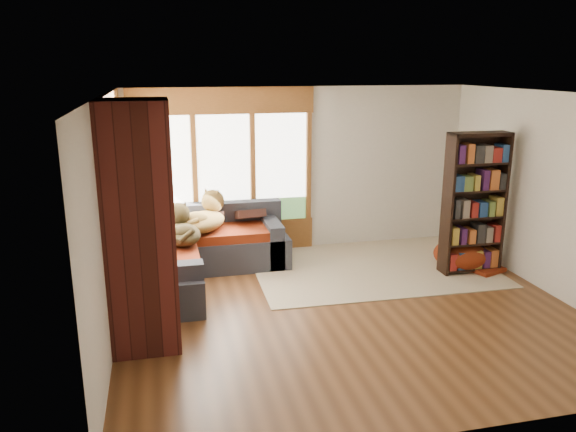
{
  "coord_description": "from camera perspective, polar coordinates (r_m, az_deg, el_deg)",
  "views": [
    {
      "loc": [
        -2.16,
        -6.07,
        2.92
      ],
      "look_at": [
        -0.52,
        1.03,
        0.95
      ],
      "focal_mm": 35.0,
      "sensor_mm": 36.0,
      "label": 1
    }
  ],
  "objects": [
    {
      "name": "floor",
      "position": [
        7.07,
        6.08,
        -9.34
      ],
      "size": [
        5.5,
        5.5,
        0.0
      ],
      "primitive_type": "plane",
      "color": "#4E2D15",
      "rests_on": "ground"
    },
    {
      "name": "dog_tan",
      "position": [
        8.2,
        -8.39,
        -0.17
      ],
      "size": [
        0.92,
        0.99,
        0.48
      ],
      "rotation": [
        0.0,
        0.0,
        0.96
      ],
      "color": "olive",
      "rests_on": "sectional_sofa"
    },
    {
      "name": "bookshelf",
      "position": [
        8.36,
        18.4,
        1.16
      ],
      "size": [
        0.87,
        0.29,
        2.03
      ],
      "color": "black",
      "rests_on": "ground"
    },
    {
      "name": "ceiling",
      "position": [
        6.45,
        6.73,
        12.18
      ],
      "size": [
        5.5,
        5.5,
        0.0
      ],
      "primitive_type": "plane",
      "color": "white"
    },
    {
      "name": "sectional_sofa",
      "position": [
        8.2,
        -10.89,
        -3.77
      ],
      "size": [
        2.2,
        2.2,
        0.8
      ],
      "rotation": [
        0.0,
        0.0,
        -0.03
      ],
      "color": "#262832",
      "rests_on": "ground"
    },
    {
      "name": "area_rug",
      "position": [
        8.6,
        8.17,
        -4.85
      ],
      "size": [
        3.52,
        2.72,
        0.01
      ],
      "primitive_type": "cube",
      "rotation": [
        0.0,
        0.0,
        -0.02
      ],
      "color": "silver",
      "rests_on": "ground"
    },
    {
      "name": "roller_blind",
      "position": [
        8.2,
        -16.67,
        6.29
      ],
      "size": [
        0.03,
        0.72,
        0.9
      ],
      "primitive_type": "cube",
      "color": "#58784D",
      "rests_on": "wall_left"
    },
    {
      "name": "wall_front",
      "position": [
        4.48,
        17.03,
        -6.79
      ],
      "size": [
        5.5,
        0.04,
        2.6
      ],
      "primitive_type": "cube",
      "color": "silver",
      "rests_on": "ground"
    },
    {
      "name": "wall_right",
      "position": [
        7.97,
        25.4,
        1.92
      ],
      "size": [
        0.04,
        5.0,
        2.6
      ],
      "primitive_type": "cube",
      "color": "silver",
      "rests_on": "ground"
    },
    {
      "name": "brick_chimney",
      "position": [
        5.95,
        -14.81,
        -1.19
      ],
      "size": [
        0.7,
        0.7,
        2.6
      ],
      "primitive_type": "cube",
      "color": "#471914",
      "rests_on": "ground"
    },
    {
      "name": "dog_brindle",
      "position": [
        7.7,
        -10.78,
        -1.49
      ],
      "size": [
        0.55,
        0.83,
        0.44
      ],
      "rotation": [
        0.0,
        0.0,
        1.66
      ],
      "color": "black",
      "rests_on": "sectional_sofa"
    },
    {
      "name": "wall_back",
      "position": [
        8.99,
        1.13,
        4.74
      ],
      "size": [
        5.5,
        0.04,
        2.6
      ],
      "primitive_type": "cube",
      "color": "silver",
      "rests_on": "ground"
    },
    {
      "name": "wall_left",
      "position": [
        6.31,
        -17.91,
        -0.5
      ],
      "size": [
        0.04,
        5.0,
        2.6
      ],
      "primitive_type": "cube",
      "color": "silver",
      "rests_on": "ground"
    },
    {
      "name": "windows_back",
      "position": [
        8.74,
        -6.5,
        4.68
      ],
      "size": [
        2.82,
        0.1,
        1.9
      ],
      "color": "brown",
      "rests_on": "wall_back"
    },
    {
      "name": "windows_left",
      "position": [
        7.46,
        -17.01,
        2.31
      ],
      "size": [
        0.1,
        2.62,
        1.9
      ],
      "color": "brown",
      "rests_on": "wall_left"
    },
    {
      "name": "throw_pillows",
      "position": [
        8.12,
        -10.44,
        -0.57
      ],
      "size": [
        1.98,
        1.68,
        0.45
      ],
      "color": "#311D18",
      "rests_on": "sectional_sofa"
    },
    {
      "name": "pouf",
      "position": [
        8.69,
        17.08,
        -3.67
      ],
      "size": [
        0.79,
        0.79,
        0.42
      ],
      "primitive_type": "ellipsoid",
      "rotation": [
        0.0,
        0.0,
        0.02
      ],
      "color": "maroon",
      "rests_on": "area_rug"
    }
  ]
}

